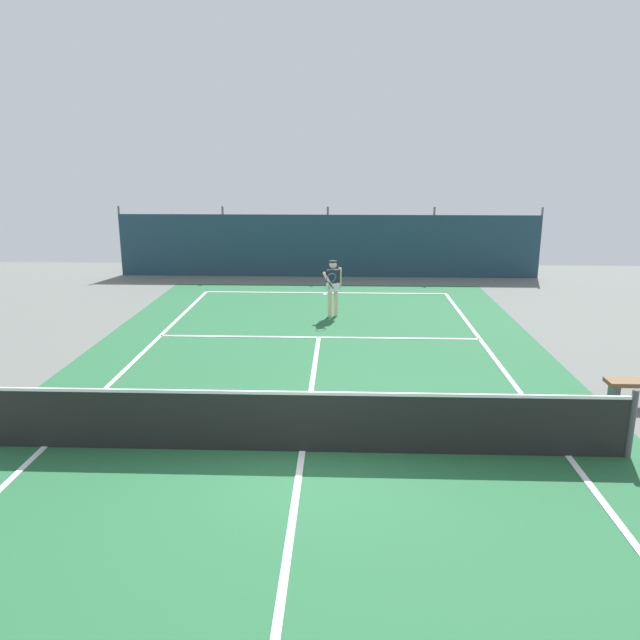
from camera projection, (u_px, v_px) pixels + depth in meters
name	position (u px, v px, depth m)	size (l,w,h in m)	color
ground_plane	(302.00, 451.00, 9.70)	(36.00, 36.00, 0.00)	slate
court_surface	(302.00, 451.00, 9.70)	(11.02, 26.60, 0.01)	#236038
tennis_net	(302.00, 421.00, 9.57)	(10.12, 0.10, 1.10)	black
back_fence	(328.00, 258.00, 24.51)	(16.30, 0.98, 2.70)	#1E3D4C
tennis_player	(333.00, 284.00, 17.79)	(0.56, 0.83, 1.64)	beige
tennis_ball_near_player	(524.00, 405.00, 11.43)	(0.07, 0.07, 0.07)	#CCDB33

